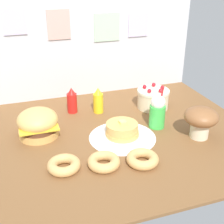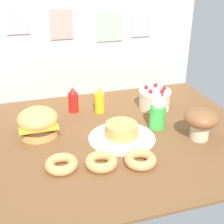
% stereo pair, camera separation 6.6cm
% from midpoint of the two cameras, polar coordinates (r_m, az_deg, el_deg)
% --- Properties ---
extents(ground_plane, '(2.17, 1.71, 0.02)m').
position_cam_midpoint_polar(ground_plane, '(2.30, 0.76, -4.45)').
color(ground_plane, brown).
extents(back_wall, '(2.17, 0.04, 1.06)m').
position_cam_midpoint_polar(back_wall, '(2.87, -4.39, 13.38)').
color(back_wall, silver).
rests_on(back_wall, ground_plane).
extents(doily_mat, '(0.50, 0.50, 0.00)m').
position_cam_midpoint_polar(doily_mat, '(2.26, 2.70, -4.78)').
color(doily_mat, white).
rests_on(doily_mat, ground_plane).
extents(burger, '(0.30, 0.30, 0.22)m').
position_cam_midpoint_polar(burger, '(2.31, -12.93, -1.89)').
color(burger, '#DBA859').
rests_on(burger, ground_plane).
extents(pancake_stack, '(0.38, 0.38, 0.13)m').
position_cam_midpoint_polar(pancake_stack, '(2.23, 2.67, -3.70)').
color(pancake_stack, white).
rests_on(pancake_stack, doily_mat).
extents(layer_cake, '(0.28, 0.28, 0.20)m').
position_cam_midpoint_polar(layer_cake, '(2.70, 8.68, 2.41)').
color(layer_cake, beige).
rests_on(layer_cake, ground_plane).
extents(ketchup_bottle, '(0.09, 0.09, 0.23)m').
position_cam_midpoint_polar(ketchup_bottle, '(2.62, -6.57, 2.17)').
color(ketchup_bottle, red).
rests_on(ketchup_bottle, ground_plane).
extents(mustard_bottle, '(0.09, 0.09, 0.23)m').
position_cam_midpoint_polar(mustard_bottle, '(2.60, -1.66, 2.10)').
color(mustard_bottle, yellow).
rests_on(mustard_bottle, ground_plane).
extents(cream_soda_cup, '(0.12, 0.12, 0.34)m').
position_cam_midpoint_polar(cream_soda_cup, '(2.36, 9.39, -0.03)').
color(cream_soda_cup, green).
rests_on(cream_soda_cup, ground_plane).
extents(donut_pink_glaze, '(0.21, 0.21, 0.06)m').
position_cam_midpoint_polar(donut_pink_glaze, '(1.94, -8.50, -9.62)').
color(donut_pink_glaze, tan).
rests_on(donut_pink_glaze, ground_plane).
extents(donut_chocolate, '(0.21, 0.21, 0.06)m').
position_cam_midpoint_polar(donut_chocolate, '(1.94, -1.04, -9.26)').
color(donut_chocolate, tan).
rests_on(donut_chocolate, ground_plane).
extents(donut_vanilla, '(0.21, 0.21, 0.06)m').
position_cam_midpoint_polar(donut_vanilla, '(1.97, 6.30, -8.83)').
color(donut_vanilla, tan).
rests_on(donut_vanilla, ground_plane).
extents(mushroom_stool, '(0.25, 0.25, 0.24)m').
position_cam_midpoint_polar(mushroom_stool, '(2.28, 17.18, -1.57)').
color(mushroom_stool, beige).
rests_on(mushroom_stool, ground_plane).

